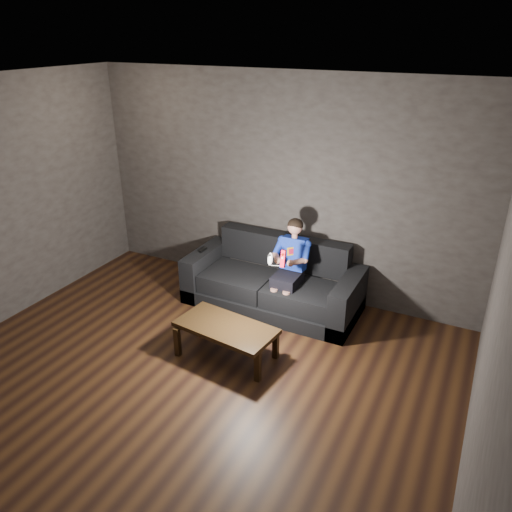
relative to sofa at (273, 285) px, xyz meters
The scene contains 10 objects.
floor 2.04m from the sofa, 94.30° to the right, with size 5.00×5.00×0.00m, color black.
back_wall 1.20m from the sofa, 107.48° to the left, with size 5.00×0.04×2.70m, color #342D2C.
right_wall 3.28m from the sofa, 40.68° to the right, with size 0.04×5.00×2.70m, color #342D2C.
ceiling 3.17m from the sofa, 94.30° to the right, with size 5.00×5.00×0.02m, color silver.
sofa is the anchor object (origin of this frame).
child 0.48m from the sofa, 13.34° to the right, with size 0.43×0.53×1.06m.
wii_remote_red 0.84m from the sofa, 55.57° to the right, with size 0.05×0.07×0.19m.
nunchuk_white 0.76m from the sofa, 70.20° to the right, with size 0.07×0.10×0.15m.
wii_remote_black 0.99m from the sofa, behind, with size 0.04×0.14×0.03m.
coffee_table 1.18m from the sofa, 89.35° to the right, with size 1.07×0.63×0.37m.
Camera 1 is at (2.35, -2.85, 3.12)m, focal length 35.00 mm.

